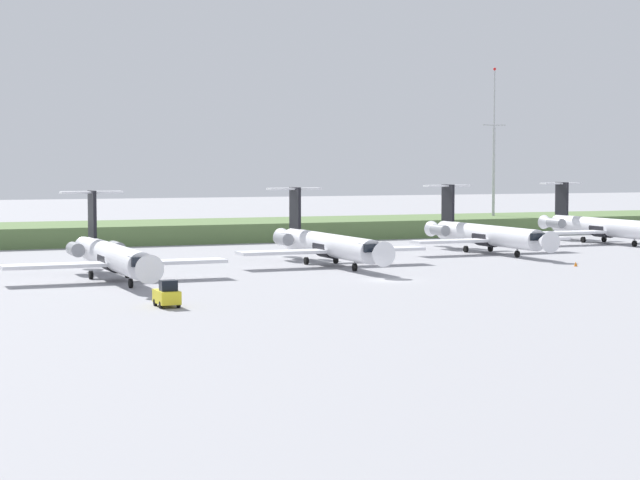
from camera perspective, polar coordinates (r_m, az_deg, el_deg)
The scene contains 9 objects.
ground_plane at distance 146.69m, azimuth -1.69°, elevation -0.89°, with size 500.00×500.00×0.00m, color #939399.
grass_berm at distance 181.75m, azimuth -5.82°, elevation 0.45°, with size 320.00×20.00×2.88m, color #597542.
regional_jet_second at distance 120.65m, azimuth -10.17°, elevation -0.76°, with size 22.81×31.00×9.00m.
regional_jet_third at distance 136.01m, azimuth 0.34°, elevation -0.19°, with size 22.81×31.00×9.00m.
regional_jet_fourth at distance 156.28m, azimuth 8.13°, elevation 0.29°, with size 22.81×31.00×9.00m.
regional_jet_fifth at distance 178.74m, azimuth 13.67°, elevation 0.66°, with size 22.81×31.00×9.00m.
antenna_mast at distance 203.18m, azimuth 8.55°, elevation 3.68°, with size 4.40×0.50×28.45m.
baggage_tug at distance 97.77m, azimuth -7.54°, elevation -2.70°, with size 1.72×3.20×2.30m.
safety_cone_front_marker at distance 138.12m, azimuth 12.48°, elevation -1.16°, with size 0.44×0.44×0.55m, color orange.
Camera 1 is at (-51.44, -106.85, 12.06)m, focal length 65.00 mm.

